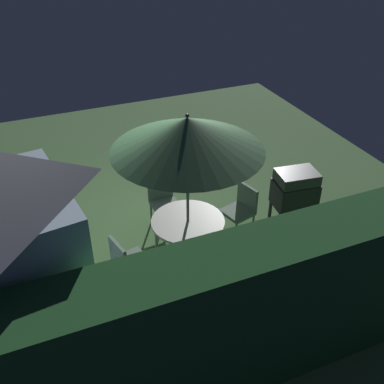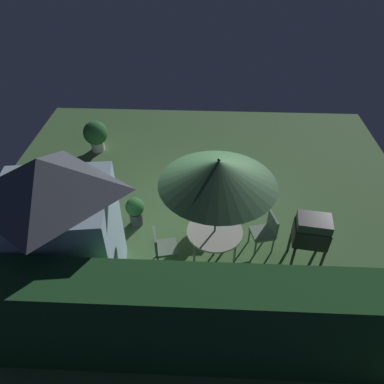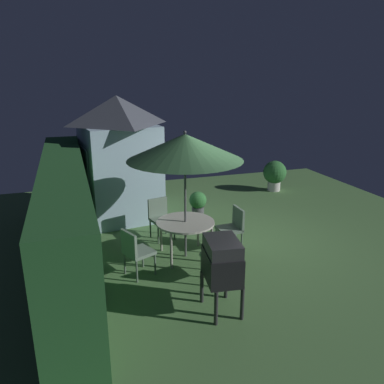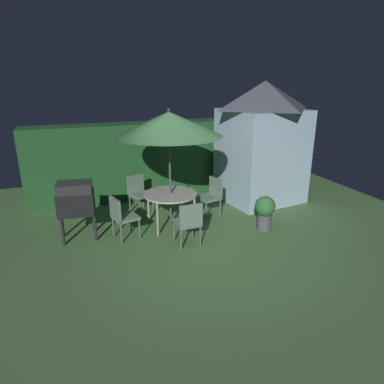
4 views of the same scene
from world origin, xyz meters
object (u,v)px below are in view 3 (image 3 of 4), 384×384
(patio_umbrella, at_px, (185,147))
(potted_plant_by_shed, at_px, (275,174))
(chair_toward_house, at_px, (220,254))
(garden_shed, at_px, (119,157))
(potted_plant_by_grill, at_px, (198,204))
(patio_table, at_px, (185,225))
(chair_toward_hedge, at_px, (135,250))
(chair_far_side, at_px, (160,216))
(chair_near_shed, at_px, (233,226))
(bbq_grill, at_px, (222,261))

(patio_umbrella, distance_m, potted_plant_by_shed, 5.64)
(chair_toward_house, distance_m, potted_plant_by_shed, 5.99)
(garden_shed, relative_size, potted_plant_by_grill, 4.08)
(garden_shed, relative_size, patio_table, 2.64)
(potted_plant_by_grill, bearing_deg, potted_plant_by_shed, -61.46)
(patio_table, height_order, potted_plant_by_shed, potted_plant_by_shed)
(potted_plant_by_shed, bearing_deg, chair_toward_house, 141.19)
(chair_toward_house, bearing_deg, potted_plant_by_grill, -11.51)
(garden_shed, bearing_deg, chair_toward_hedge, 176.16)
(garden_shed, relative_size, potted_plant_by_shed, 3.20)
(chair_far_side, xyz_separation_m, potted_plant_by_grill, (0.75, -1.15, -0.09))
(patio_table, distance_m, potted_plant_by_grill, 2.06)
(chair_far_side, bearing_deg, chair_toward_house, -166.06)
(chair_far_side, distance_m, potted_plant_by_shed, 4.96)
(chair_near_shed, bearing_deg, chair_toward_house, 146.88)
(chair_toward_hedge, distance_m, chair_toward_house, 1.53)
(garden_shed, bearing_deg, chair_toward_house, -163.18)
(chair_far_side, bearing_deg, chair_toward_hedge, 151.63)
(chair_toward_house, relative_size, potted_plant_by_shed, 0.94)
(garden_shed, bearing_deg, patio_umbrella, -162.31)
(chair_toward_house, bearing_deg, chair_toward_hedge, 65.07)
(patio_table, relative_size, chair_far_side, 1.29)
(garden_shed, relative_size, patio_umbrella, 1.20)
(garden_shed, relative_size, bbq_grill, 2.56)
(chair_far_side, height_order, chair_toward_hedge, same)
(chair_toward_house, bearing_deg, patio_table, 14.66)
(patio_umbrella, xyz_separation_m, bbq_grill, (-1.95, 0.02, -1.40))
(patio_umbrella, bearing_deg, potted_plant_by_shed, -48.75)
(chair_toward_hedge, bearing_deg, potted_plant_by_grill, -40.75)
(potted_plant_by_grill, bearing_deg, garden_shed, 62.58)
(bbq_grill, height_order, potted_plant_by_grill, bbq_grill)
(garden_shed, relative_size, chair_toward_hedge, 3.41)
(chair_toward_hedge, height_order, chair_toward_house, same)
(chair_toward_hedge, xyz_separation_m, potted_plant_by_shed, (4.02, -5.14, 0.03))
(chair_near_shed, relative_size, chair_far_side, 1.00)
(patio_umbrella, distance_m, potted_plant_by_grill, 2.73)
(bbq_grill, bearing_deg, patio_umbrella, -0.68)
(patio_umbrella, bearing_deg, chair_toward_hedge, 113.40)
(chair_near_shed, distance_m, chair_far_side, 1.67)
(potted_plant_by_shed, relative_size, potted_plant_by_grill, 1.28)
(chair_far_side, bearing_deg, patio_umbrella, -166.81)
(patio_umbrella, xyz_separation_m, potted_plant_by_shed, (3.55, -4.05, -1.69))
(chair_toward_hedge, relative_size, chair_toward_house, 1.00)
(garden_shed, height_order, chair_far_side, garden_shed)
(patio_table, xyz_separation_m, potted_plant_by_grill, (1.83, -0.89, -0.26))
(patio_table, relative_size, bbq_grill, 0.97)
(patio_umbrella, distance_m, chair_near_shed, 2.02)
(patio_umbrella, xyz_separation_m, chair_near_shed, (0.04, -1.05, -1.72))
(chair_near_shed, distance_m, chair_toward_hedge, 2.20)
(chair_far_side, xyz_separation_m, chair_toward_house, (-2.20, -0.55, 0.00))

